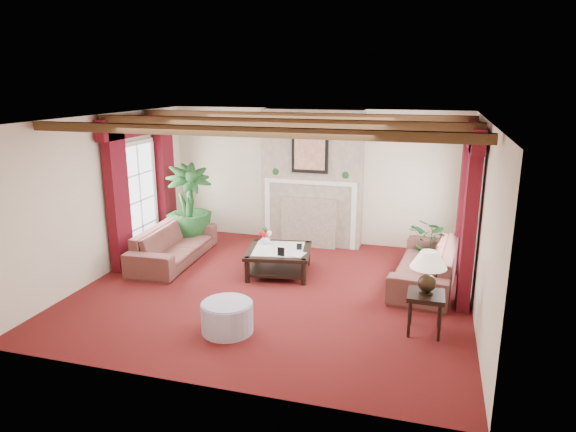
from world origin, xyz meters
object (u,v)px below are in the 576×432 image
(potted_palm, at_px, (190,223))
(coffee_table, at_px, (279,261))
(side_table, at_px, (425,313))
(sofa_left, at_px, (173,239))
(sofa_right, at_px, (426,258))
(ottoman, at_px, (227,317))

(potted_palm, relative_size, coffee_table, 1.70)
(potted_palm, height_order, side_table, potted_palm)
(coffee_table, bearing_deg, side_table, -41.29)
(potted_palm, bearing_deg, sofa_left, -81.04)
(coffee_table, distance_m, side_table, 2.91)
(coffee_table, xyz_separation_m, side_table, (2.48, -1.52, 0.06))
(sofa_right, height_order, coffee_table, sofa_right)
(side_table, bearing_deg, ottoman, -164.60)
(sofa_left, relative_size, potted_palm, 1.23)
(potted_palm, xyz_separation_m, ottoman, (2.16, -3.25, -0.26))
(ottoman, bearing_deg, coffee_table, 89.03)
(sofa_right, distance_m, side_table, 1.76)
(sofa_right, bearing_deg, potted_palm, -94.49)
(sofa_right, bearing_deg, coffee_table, -79.22)
(sofa_left, xyz_separation_m, potted_palm, (-0.15, 0.96, 0.03))
(potted_palm, xyz_separation_m, side_table, (4.67, -2.56, -0.18))
(sofa_left, distance_m, coffee_table, 2.05)
(potted_palm, bearing_deg, coffee_table, -25.26)
(ottoman, bearing_deg, sofa_right, 44.61)
(sofa_left, height_order, potted_palm, potted_palm)
(sofa_left, xyz_separation_m, sofa_right, (4.49, 0.16, 0.02))
(sofa_left, bearing_deg, side_table, -112.37)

